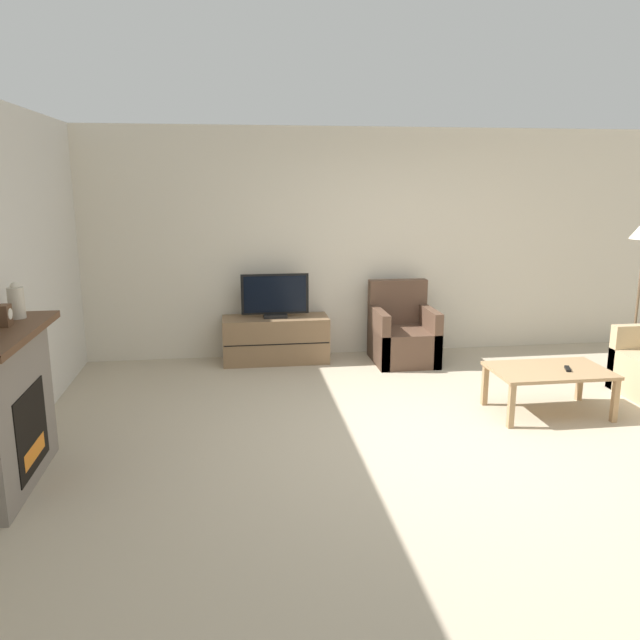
% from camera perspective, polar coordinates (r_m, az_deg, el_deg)
% --- Properties ---
extents(ground_plane, '(24.00, 24.00, 0.00)m').
position_cam_1_polar(ground_plane, '(5.40, 10.54, -10.39)').
color(ground_plane, tan).
extents(wall_back, '(12.00, 0.06, 2.70)m').
position_cam_1_polar(wall_back, '(7.61, 4.51, 7.03)').
color(wall_back, beige).
rests_on(wall_back, ground).
extents(fireplace, '(0.43, 1.28, 1.12)m').
position_cam_1_polar(fireplace, '(4.81, -26.80, -7.23)').
color(fireplace, slate).
rests_on(fireplace, ground).
extents(mantel_vase_right, '(0.11, 0.11, 0.27)m').
position_cam_1_polar(mantel_vase_right, '(5.00, -26.02, 1.51)').
color(mantel_vase_right, beige).
rests_on(mantel_vase_right, fireplace).
extents(mantel_clock, '(0.08, 0.11, 0.15)m').
position_cam_1_polar(mantel_clock, '(4.77, -26.87, 0.36)').
color(mantel_clock, brown).
rests_on(mantel_clock, fireplace).
extents(tv_stand, '(1.23, 0.47, 0.53)m').
position_cam_1_polar(tv_stand, '(7.33, -4.07, -1.78)').
color(tv_stand, brown).
rests_on(tv_stand, ground).
extents(tv, '(0.78, 0.18, 0.51)m').
position_cam_1_polar(tv, '(7.22, -4.13, 2.08)').
color(tv, black).
rests_on(tv, tv_stand).
extents(armchair, '(0.70, 0.76, 0.93)m').
position_cam_1_polar(armchair, '(7.39, 7.55, -1.49)').
color(armchair, brown).
rests_on(armchair, ground).
extents(coffee_table, '(1.04, 0.65, 0.42)m').
position_cam_1_polar(coffee_table, '(6.05, 20.22, -4.66)').
color(coffee_table, '#A37F56').
rests_on(coffee_table, ground).
extents(remote, '(0.09, 0.15, 0.02)m').
position_cam_1_polar(remote, '(6.06, 21.70, -4.16)').
color(remote, black).
rests_on(remote, coffee_table).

